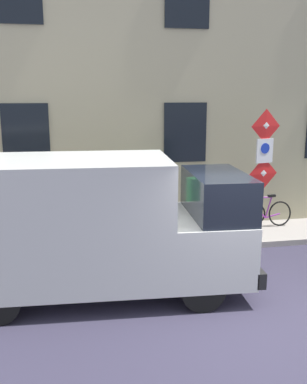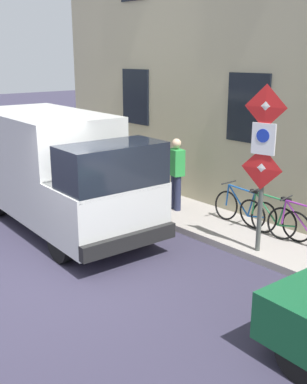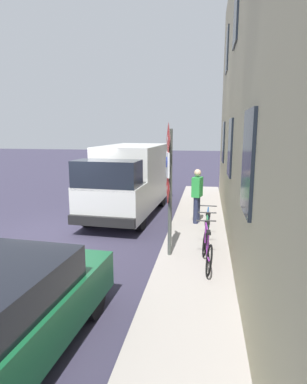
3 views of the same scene
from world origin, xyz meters
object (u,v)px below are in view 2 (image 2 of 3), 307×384
sign_post_stacked (263,152)px  bicycle_blue (244,209)px  bicycle_green (273,218)px  bicycle_purple (306,228)px  pedestrian (176,172)px  delivery_van (58,168)px

sign_post_stacked → bicycle_blue: size_ratio=1.74×
bicycle_green → sign_post_stacked: bearing=105.9°
bicycle_purple → bicycle_blue: (0.00, 1.51, 0.00)m
sign_post_stacked → bicycle_purple: 1.85m
bicycle_purple → pedestrian: (-0.34, 3.29, 0.56)m
bicycle_blue → pedestrian: bearing=12.5°
bicycle_green → pedestrian: (-0.34, 2.54, 0.56)m
bicycle_purple → pedestrian: size_ratio=1.00×
delivery_van → bicycle_green: (2.82, -3.71, -0.82)m
sign_post_stacked → bicycle_blue: sign_post_stacked is taller
sign_post_stacked → delivery_van: (-1.90, 4.00, -0.71)m
sign_post_stacked → bicycle_green: bearing=17.8°
delivery_van → bicycle_blue: 4.16m
delivery_van → bicycle_purple: delivery_van is taller
sign_post_stacked → delivery_van: sign_post_stacked is taller
delivery_van → bicycle_purple: size_ratio=3.17×
sign_post_stacked → bicycle_purple: (0.92, -0.46, -1.54)m
bicycle_purple → pedestrian: bearing=1.1°
bicycle_green → bicycle_blue: same height
sign_post_stacked → bicycle_green: (0.92, 0.29, -1.54)m
bicycle_purple → sign_post_stacked: bearing=58.7°
pedestrian → sign_post_stacked: bearing=93.5°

